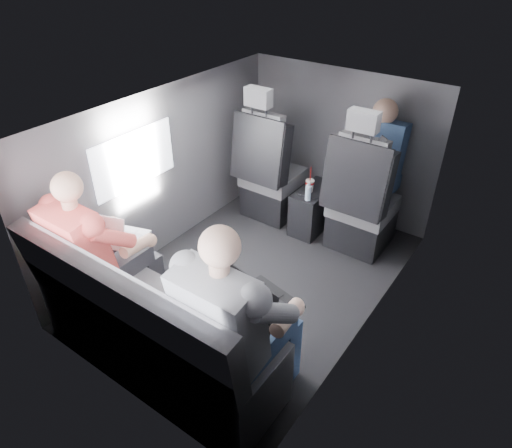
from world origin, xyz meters
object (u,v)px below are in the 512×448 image
Objects in this scene: front_seat_left at (269,177)px; passenger_front_right at (378,157)px; soda_cup at (310,185)px; front_seat_right at (360,207)px; rear_bench at (153,332)px; center_console at (313,209)px; laptop_white at (116,235)px; water_bottle at (308,193)px; passenger_rear_right at (237,321)px; laptop_black at (261,301)px; passenger_rear_left at (99,251)px.

passenger_front_right is (0.89, 0.26, 0.35)m from front_seat_left.
soda_cup is (0.43, -0.02, 0.06)m from front_seat_left.
rear_bench is at bearing -103.31° from front_seat_right.
front_seat_right reaches higher than center_console.
rear_bench is 0.71m from laptop_white.
front_seat_left is 0.43m from soda_cup.
laptop_white is at bearing 154.67° from rear_bench.
water_bottle is 0.64m from passenger_front_right.
front_seat_right is 0.44m from water_bottle.
laptop_black is at bearing 89.40° from passenger_rear_right.
laptop_black is at bearing -57.60° from front_seat_left.
front_seat_right reaches higher than rear_bench.
laptop_black is at bearing -85.87° from front_seat_right.
passenger_rear_right reaches higher than soda_cup.
front_seat_right is at bearing 76.69° from rear_bench.
soda_cup is at bearing 90.64° from rear_bench.
passenger_rear_left is (-0.52, 0.10, 0.32)m from rear_bench.
center_console is 0.33m from water_bottle.
front_seat_right reaches higher than laptop_black.
water_bottle is 1.55m from laptop_black.
front_seat_right is 0.99× the size of passenger_rear_right.
front_seat_left is 0.90m from front_seat_right.
soda_cup is at bearing -2.15° from front_seat_left.
laptop_black is at bearing 1.51° from laptop_white.
rear_bench is 4.32× the size of laptop_white.
rear_bench is at bearing -89.36° from soda_cup.
laptop_black reaches higher than water_bottle.
soda_cup is 0.58× the size of laptop_black.
passenger_rear_right is (0.52, -1.66, 0.18)m from water_bottle.
passenger_rear_right is (1.14, -0.18, 0.02)m from laptop_white.
passenger_rear_right reaches higher than front_seat_left.
water_bottle is at bearing 67.49° from laptop_white.
center_console is 1.82m from laptop_white.
center_console is 0.30× the size of rear_bench.
rear_bench is 0.62m from passenger_rear_left.
passenger_rear_left is (-1.09, -0.21, -0.01)m from laptop_black.
laptop_white reaches higher than soda_cup.
passenger_rear_right is 1.60× the size of passenger_front_right.
front_seat_left is 1.65m from laptop_white.
passenger_front_right is at bearing 64.98° from passenger_rear_left.
passenger_rear_right reaches higher than passenger_front_right.
passenger_front_right is (0.96, 2.06, 0.12)m from passenger_rear_left.
front_seat_left reaches higher than rear_bench.
front_seat_right is 0.43m from passenger_front_right.
passenger_rear_right is at bearing -73.04° from center_console.
front_seat_left is at bearing -163.86° from passenger_front_right.
passenger_rear_left is at bearing -108.78° from water_bottle.
front_seat_left is 0.99m from passenger_front_right.
passenger_rear_right reaches higher than water_bottle.
passenger_front_right is at bearing 93.84° from laptop_black.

